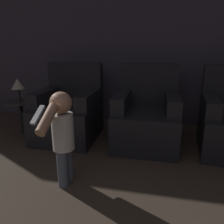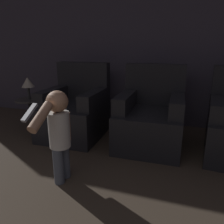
{
  "view_description": "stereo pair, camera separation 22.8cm",
  "coord_description": "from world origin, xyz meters",
  "px_view_note": "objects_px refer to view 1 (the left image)",
  "views": [
    {
      "loc": [
        0.62,
        0.93,
        1.21
      ],
      "look_at": [
        0.16,
        3.07,
        0.56
      ],
      "focal_mm": 35.0,
      "sensor_mm": 36.0,
      "label": 1
    },
    {
      "loc": [
        0.84,
        0.99,
        1.21
      ],
      "look_at": [
        0.16,
        3.07,
        0.56
      ],
      "focal_mm": 35.0,
      "sensor_mm": 36.0,
      "label": 2
    }
  ],
  "objects_px": {
    "armchair_middle": "(146,117)",
    "lamp": "(18,84)",
    "person_toddler": "(62,132)",
    "armchair_left": "(69,112)"
  },
  "relations": [
    {
      "from": "armchair_middle",
      "to": "lamp",
      "type": "relative_size",
      "value": 3.13
    },
    {
      "from": "armchair_middle",
      "to": "person_toddler",
      "type": "relative_size",
      "value": 1.17
    },
    {
      "from": "armchair_left",
      "to": "person_toddler",
      "type": "xyz_separation_m",
      "value": [
        0.4,
        -1.08,
        0.16
      ]
    },
    {
      "from": "lamp",
      "to": "person_toddler",
      "type": "bearing_deg",
      "value": -42.55
    },
    {
      "from": "person_toddler",
      "to": "lamp",
      "type": "distance_m",
      "value": 1.52
    },
    {
      "from": "armchair_left",
      "to": "lamp",
      "type": "relative_size",
      "value": 3.13
    },
    {
      "from": "armchair_middle",
      "to": "lamp",
      "type": "distance_m",
      "value": 1.81
    },
    {
      "from": "armchair_left",
      "to": "lamp",
      "type": "height_order",
      "value": "armchair_left"
    },
    {
      "from": "armchair_middle",
      "to": "lamp",
      "type": "height_order",
      "value": "armchair_middle"
    },
    {
      "from": "armchair_middle",
      "to": "lamp",
      "type": "bearing_deg",
      "value": -179.04
    }
  ]
}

